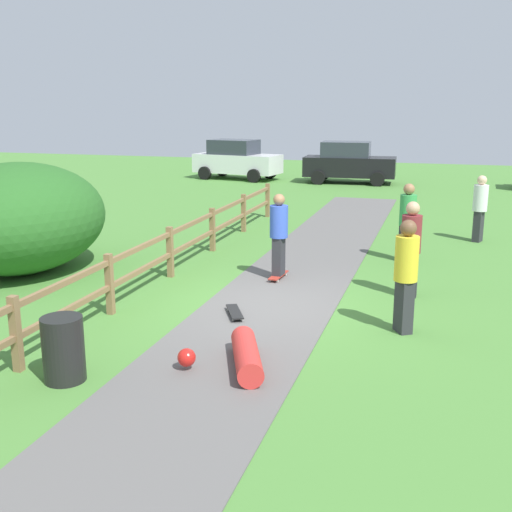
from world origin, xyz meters
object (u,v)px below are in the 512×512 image
trash_bin (63,349)px  skateboard_loose (235,312)px  skater_riding (279,232)px  parked_car_white (236,160)px  bush_large (18,218)px  bystander_green (407,219)px  bystander_white (480,205)px  parked_car_black (349,163)px  skater_fallen (241,356)px  bystander_yellow (406,271)px  bystander_maroon (411,244)px

trash_bin → skateboard_loose: bearing=66.6°
skater_riding → parked_car_white: size_ratio=0.41×
bush_large → bystander_green: 8.82m
bush_large → skateboard_loose: size_ratio=5.31×
skater_riding → bystander_green: bearing=43.9°
trash_bin → bystander_green: bearing=63.9°
skateboard_loose → bystander_white: bystander_white is taller
bystander_green → bystander_white: bearing=58.5°
bystander_white → parked_car_white: bearing=132.6°
trash_bin → skateboard_loose: 3.45m
skater_riding → skateboard_loose: bearing=-92.7°
bush_large → parked_car_black: bearing=75.8°
bystander_green → parked_car_black: 15.05m
skater_fallen → parked_car_black: bearing=94.7°
skateboard_loose → bystander_yellow: bystander_yellow is taller
trash_bin → bystander_maroon: size_ratio=0.48×
trash_bin → parked_car_white: size_ratio=0.20×
skater_fallen → bystander_green: size_ratio=0.80×
bush_large → bystander_yellow: size_ratio=2.27×
trash_bin → skateboard_loose: size_ratio=1.12×
parked_car_white → bystander_maroon: bearing=-61.8°
bystander_yellow → trash_bin: bearing=-142.8°
skater_riding → parked_car_black: bearing=93.7°
skater_riding → skater_fallen: skater_riding is taller
trash_bin → skater_fallen: (2.17, 1.05, -0.25)m
trash_bin → bystander_white: 12.32m
trash_bin → parked_car_black: (0.38, 22.71, 0.51)m
skater_fallen → skateboard_loose: 2.25m
trash_bin → parked_car_black: parked_car_black is taller
skater_riding → parked_car_black: (-1.11, 17.00, -0.08)m
trash_bin → skater_riding: size_ratio=0.50×
bystander_maroon → bystander_white: bearing=75.3°
bystander_yellow → bystander_maroon: bearing=91.2°
skater_riding → bystander_yellow: (2.77, -2.48, 0.01)m
skater_riding → skater_fallen: bearing=-81.6°
trash_bin → skater_riding: (1.48, 5.71, 0.58)m
trash_bin → bystander_green: size_ratio=0.49×
trash_bin → bystander_maroon: (4.21, 5.25, 0.59)m
skater_riding → trash_bin: bearing=-104.6°
trash_bin → skater_fallen: trash_bin is taller
skateboard_loose → bystander_green: size_ratio=0.43×
skateboard_loose → parked_car_black: 19.61m
bystander_green → parked_car_black: parked_car_black is taller
bystander_maroon → bystander_green: size_ratio=1.01×
trash_bin → parked_car_white: (-5.15, 22.72, 0.51)m
bystander_maroon → bush_large: bearing=-176.3°
parked_car_white → parked_car_black: bearing=-0.1°
skater_riding → parked_car_white: (-6.64, 17.02, -0.08)m
skateboard_loose → parked_car_black: parked_car_black is taller
skater_riding → bush_large: bearing=-170.0°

